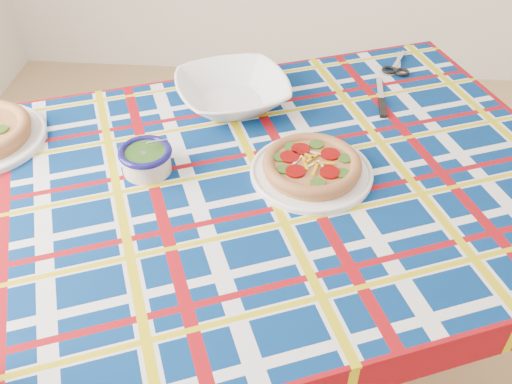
# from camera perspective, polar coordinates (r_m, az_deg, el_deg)

# --- Properties ---
(dining_table) EXTENTS (1.91, 1.57, 0.77)m
(dining_table) POSITION_cam_1_polar(r_m,az_deg,el_deg) (1.37, -2.64, -1.96)
(dining_table) COLOR brown
(dining_table) RESTS_ON floor
(tablecloth) EXTENTS (1.95, 1.61, 0.11)m
(tablecloth) POSITION_cam_1_polar(r_m,az_deg,el_deg) (1.36, -2.67, -1.17)
(tablecloth) COLOR navy
(tablecloth) RESTS_ON dining_table
(main_focaccia_plate) EXTENTS (0.41, 0.41, 0.06)m
(main_focaccia_plate) POSITION_cam_1_polar(r_m,az_deg,el_deg) (1.34, 5.61, 2.71)
(main_focaccia_plate) COLOR #A96E3C
(main_focaccia_plate) RESTS_ON tablecloth
(pesto_bowl) EXTENTS (0.15, 0.15, 0.08)m
(pesto_bowl) POSITION_cam_1_polar(r_m,az_deg,el_deg) (1.37, -10.95, 3.39)
(pesto_bowl) COLOR #1B3C10
(pesto_bowl) RESTS_ON tablecloth
(serving_bowl) EXTENTS (0.40, 0.40, 0.07)m
(serving_bowl) POSITION_cam_1_polar(r_m,az_deg,el_deg) (1.59, -2.37, 9.93)
(serving_bowl) COLOR white
(serving_bowl) RESTS_ON tablecloth
(table_knife) EXTENTS (0.02, 0.23, 0.01)m
(table_knife) POSITION_cam_1_polar(r_m,az_deg,el_deg) (1.70, 12.31, 10.02)
(table_knife) COLOR silver
(table_knife) RESTS_ON tablecloth
(kitchen_scissors) EXTENTS (0.13, 0.20, 0.02)m
(kitchen_scissors) POSITION_cam_1_polar(r_m,az_deg,el_deg) (1.87, 14.10, 12.68)
(kitchen_scissors) COLOR silver
(kitchen_scissors) RESTS_ON tablecloth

